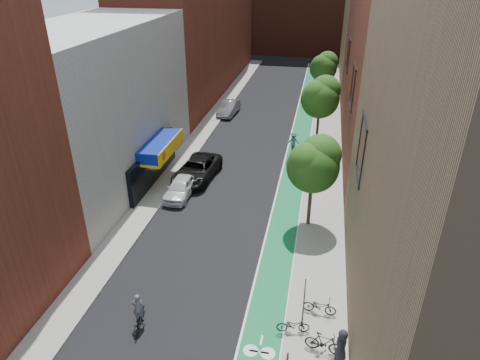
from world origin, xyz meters
The scene contains 23 objects.
ground centered at (0.00, 0.00, 0.00)m, with size 160.00×160.00×0.00m, color black.
bike_lane centered at (4.00, 26.00, 0.01)m, with size 2.00×68.00×0.01m, color #126A34.
sidewalk_left centered at (-6.00, 26.00, 0.07)m, with size 2.00×68.00×0.15m, color gray.
sidewalk_right centered at (6.50, 26.00, 0.07)m, with size 3.00×68.00×0.15m, color gray.
building_left_white centered at (-11.00, 14.00, 6.00)m, with size 8.00×20.00×12.00m, color silver.
building_left_far_red centered at (-11.00, 42.00, 11.00)m, with size 8.00×36.00×22.00m, color maroon.
building_right_near_tan centered at (12.00, 2.00, 9.00)m, with size 8.00×20.00×18.00m, color #8C6B4C.
building_right_mid_red centered at (12.00, 26.00, 11.00)m, with size 8.00×28.00×22.00m, color maroon.
building_right_far_tan centered at (12.00, 50.00, 9.00)m, with size 8.00×20.00×18.00m, color #8C6B4C.
tree_near centered at (5.65, 10.02, 4.66)m, with size 3.40×3.36×6.42m.
tree_mid centered at (5.65, 24.02, 4.89)m, with size 3.55×3.53×6.74m.
tree_far centered at (5.65, 38.02, 4.50)m, with size 3.30×3.25×6.21m.
parked_car_white centered at (-4.05, 12.20, 0.73)m, with size 1.72×4.27×1.45m, color silver.
parked_car_black centered at (-3.65, 15.18, 0.82)m, with size 2.71×5.87×1.63m, color black.
parked_car_silver centered at (-4.60, 31.37, 0.77)m, with size 1.63×4.67×1.54m, color gray.
cyclist_lead centered at (-1.96, -0.61, 0.65)m, with size 0.95×1.88×1.97m.
cyclist_lane_near centered at (4.70, 18.53, 0.92)m, with size 1.01×1.76×2.13m.
cyclist_lane_mid centered at (4.49, 18.82, 0.72)m, with size 1.00×1.78×1.94m.
cyclist_lane_far centered at (3.57, 21.46, 1.00)m, with size 1.25×1.67×2.17m.
parked_bike_near centered at (6.60, 1.87, 0.59)m, with size 0.58×1.67×0.88m, color black.
parked_bike_mid centered at (6.87, -0.51, 0.68)m, with size 0.50×1.77×1.06m, color black.
parked_bike_far centered at (5.40, 0.39, 0.57)m, with size 0.55×1.58×0.83m, color black.
pedestrian centered at (7.60, -0.73, 0.97)m, with size 0.80×0.52×1.64m, color black.
Camera 1 is at (5.79, -14.61, 16.08)m, focal length 32.00 mm.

